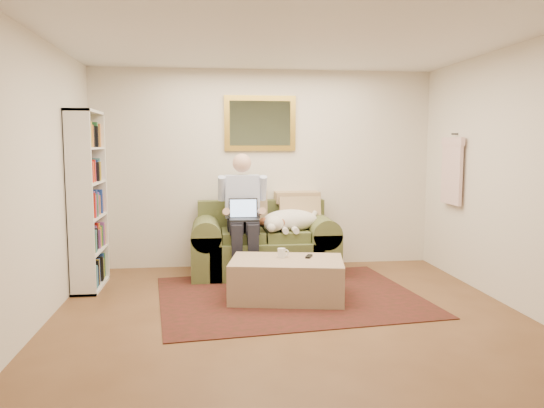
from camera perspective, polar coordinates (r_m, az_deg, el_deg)
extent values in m
cube|color=brown|center=(4.86, 2.44, -13.11)|extent=(4.50, 5.00, 0.01)
cube|color=white|center=(4.69, 2.60, 18.42)|extent=(4.50, 5.00, 0.01)
cube|color=silver|center=(7.07, -0.79, 3.80)|extent=(4.50, 0.01, 2.60)
cube|color=silver|center=(4.78, -25.19, 1.90)|extent=(0.01, 5.00, 2.60)
cube|color=silver|center=(5.44, 26.64, 2.31)|extent=(0.01, 5.00, 2.60)
cube|color=black|center=(5.78, 1.86, -9.87)|extent=(2.94, 2.46, 0.01)
cube|color=brown|center=(6.68, -0.84, -5.69)|extent=(1.37, 0.88, 0.44)
cube|color=brown|center=(6.98, -1.17, -1.43)|extent=(1.65, 0.19, 0.45)
cube|color=brown|center=(6.64, -7.05, -5.36)|extent=(0.36, 0.88, 0.91)
cube|color=brown|center=(6.78, 5.23, -5.08)|extent=(0.36, 0.88, 0.91)
cube|color=brown|center=(6.55, -3.14, -3.40)|extent=(0.52, 0.59, 0.13)
cube|color=brown|center=(6.61, 1.54, -3.31)|extent=(0.52, 0.59, 0.13)
cube|color=black|center=(6.32, -3.03, -1.68)|extent=(0.35, 0.24, 0.02)
cube|color=black|center=(6.42, -3.11, -0.45)|extent=(0.35, 0.07, 0.24)
cube|color=#99BFF2|center=(6.42, -3.11, -0.46)|extent=(0.32, 0.05, 0.21)
cube|color=tan|center=(5.64, 1.60, -8.08)|extent=(1.29, 0.95, 0.42)
cylinder|color=white|center=(5.67, 1.03, -5.29)|extent=(0.08, 0.08, 0.10)
cube|color=black|center=(5.70, 3.99, -5.64)|extent=(0.10, 0.16, 0.02)
cube|color=gold|center=(7.04, -1.29, 8.67)|extent=(0.94, 0.04, 0.72)
cube|color=gray|center=(7.02, -1.28, 8.68)|extent=(0.80, 0.01, 0.58)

